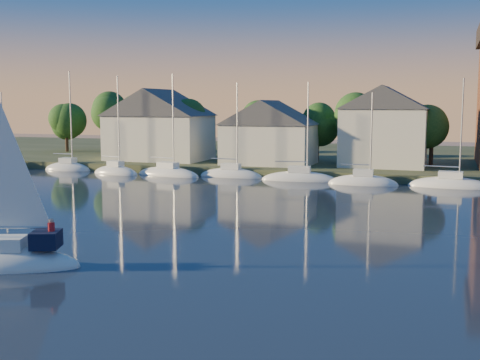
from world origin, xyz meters
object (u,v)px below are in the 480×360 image
at_px(clubhouse_west, 159,124).
at_px(clubhouse_centre, 269,131).
at_px(hero_sailboat, 6,258).
at_px(clubhouse_east, 384,125).

xyz_separation_m(clubhouse_west, clubhouse_centre, (16.00, -1.00, -0.80)).
bearing_deg(clubhouse_west, hero_sailboat, -72.24).
height_order(clubhouse_east, hero_sailboat, hero_sailboat).
xyz_separation_m(clubhouse_west, hero_sailboat, (15.77, -49.25, -5.38)).
xyz_separation_m(clubhouse_centre, clubhouse_east, (14.00, 2.00, 0.87)).
relative_size(clubhouse_east, hero_sailboat, 0.82).
bearing_deg(clubhouse_centre, hero_sailboat, -90.27).
bearing_deg(hero_sailboat, clubhouse_east, -126.85).
bearing_deg(hero_sailboat, clubhouse_west, -93.28).
bearing_deg(clubhouse_west, clubhouse_centre, -3.58).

